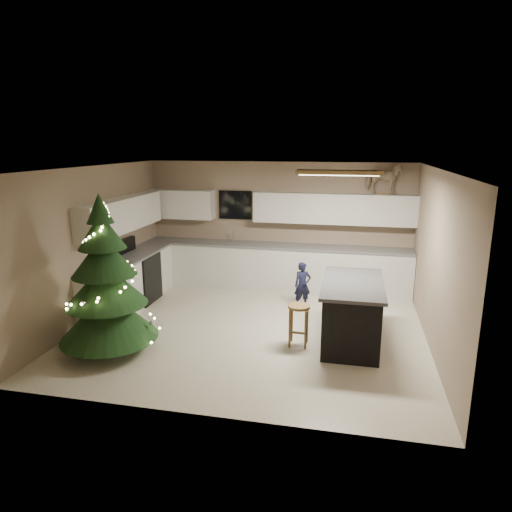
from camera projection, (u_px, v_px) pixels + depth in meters
name	position (u px, v px, depth m)	size (l,w,h in m)	color
ground_plane	(252.00, 329.00, 7.49)	(5.50, 5.50, 0.00)	beige
room_shell	(253.00, 224.00, 7.06)	(5.52, 5.02, 2.61)	gray
cabinetry	(225.00, 257.00, 9.05)	(5.50, 3.20, 2.00)	silver
island	(352.00, 312.00, 6.91)	(0.90, 1.70, 0.95)	black
bar_stool	(299.00, 315.00, 6.78)	(0.33, 0.33, 0.63)	brown
christmas_tree	(106.00, 289.00, 6.49)	(1.45, 1.40, 2.31)	#3F2816
toddler	(303.00, 285.00, 8.36)	(0.31, 0.21, 0.86)	black
rocking_horse	(384.00, 178.00, 8.71)	(0.70, 0.36, 0.60)	brown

